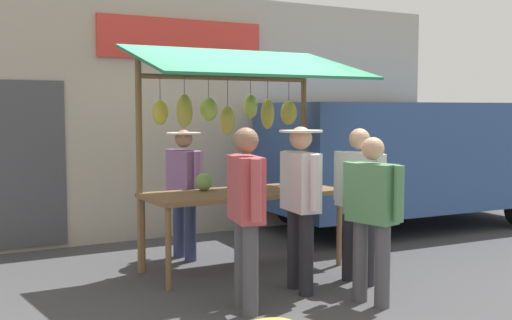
{
  "coord_description": "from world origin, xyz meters",
  "views": [
    {
      "loc": [
        3.27,
        6.22,
        1.8
      ],
      "look_at": [
        0.0,
        0.3,
        1.25
      ],
      "focal_mm": 44.56,
      "sensor_mm": 36.0,
      "label": 1
    }
  ],
  "objects": [
    {
      "name": "market_stall",
      "position": [
        -0.01,
        -0.07,
        1.56
      ],
      "size": [
        2.5,
        1.46,
        2.5
      ],
      "color": "brown",
      "rests_on": "ground"
    },
    {
      "name": "shopper_in_striped_shirt",
      "position": [
        -0.43,
        1.72,
        0.88
      ],
      "size": [
        0.32,
        0.66,
        1.54
      ],
      "rotation": [
        0.0,
        0.0,
        -1.35
      ],
      "color": "#4C4C51",
      "rests_on": "ground"
    },
    {
      "name": "ground_plane",
      "position": [
        0.0,
        0.0,
        0.0
      ],
      "size": [
        40.0,
        40.0,
        0.0
      ],
      "primitive_type": "plane",
      "color": "#424244"
    },
    {
      "name": "parked_van",
      "position": [
        -3.24,
        -1.02,
        1.12
      ],
      "size": [
        4.47,
        2.03,
        1.88
      ],
      "rotation": [
        0.0,
        0.0,
        -0.04
      ],
      "color": "#2D4C84",
      "rests_on": "ground"
    },
    {
      "name": "street_backdrop",
      "position": [
        0.05,
        -2.2,
        1.7
      ],
      "size": [
        9.0,
        0.3,
        3.4
      ],
      "color": "#B2A893",
      "rests_on": "ground"
    },
    {
      "name": "vendor_with_sunhat",
      "position": [
        0.4,
        -0.75,
        0.9
      ],
      "size": [
        0.4,
        0.66,
        1.55
      ],
      "rotation": [
        0.0,
        0.0,
        1.75
      ],
      "color": "navy",
      "rests_on": "ground"
    },
    {
      "name": "shopper_with_shopping_bag",
      "position": [
        -0.77,
        1.08,
        0.92
      ],
      "size": [
        0.3,
        0.68,
        1.6
      ],
      "rotation": [
        0.0,
        0.0,
        -1.41
      ],
      "color": "#232328",
      "rests_on": "ground"
    },
    {
      "name": "shopper_in_grey_tee",
      "position": [
        -0.07,
        1.06,
        0.96
      ],
      "size": [
        0.42,
        0.69,
        1.63
      ],
      "rotation": [
        0.0,
        0.0,
        -1.69
      ],
      "color": "#232328",
      "rests_on": "ground"
    },
    {
      "name": "shopper_with_ponytail",
      "position": [
        0.68,
        1.34,
        0.95
      ],
      "size": [
        0.32,
        0.69,
        1.64
      ],
      "rotation": [
        0.0,
        0.0,
        -1.78
      ],
      "color": "#4C4C51",
      "rests_on": "ground"
    }
  ]
}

